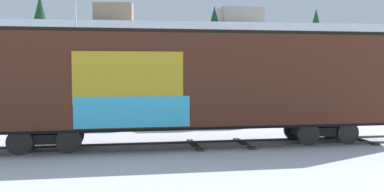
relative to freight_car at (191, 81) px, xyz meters
The scene contains 7 objects.
ground_plane 2.86m from the freight_car, behind, with size 260.00×260.00×0.00m, color silver.
track 3.82m from the freight_car, ahead, with size 60.00×4.71×0.08m.
freight_car is the anchor object (origin of this frame).
flagpole 12.28m from the freight_car, 118.50° to the left, with size 0.25×1.65×8.19m.
hillside 67.37m from the freight_car, 91.02° to the left, with size 150.20×38.77×13.92m.
parked_car_blue 7.37m from the freight_car, 127.88° to the left, with size 4.42×2.00×1.56m.
parked_car_white 6.05m from the freight_car, 77.66° to the left, with size 4.77×1.86×1.54m.
Camera 1 is at (-1.00, -17.41, 3.10)m, focal length 41.84 mm.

